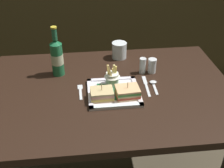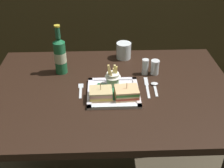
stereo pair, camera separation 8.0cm
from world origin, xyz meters
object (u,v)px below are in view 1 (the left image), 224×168
(dining_table, at_px, (110,116))
(square_plate, at_px, (114,93))
(salt_shaker, at_px, (143,67))
(sandwich_half_right, at_px, (128,92))
(knife, at_px, (146,85))
(fork, at_px, (80,91))
(fries_cup, at_px, (112,77))
(sandwich_half_left, at_px, (102,94))
(spoon, at_px, (154,84))
(water_glass, at_px, (119,51))
(beer_bottle, at_px, (57,57))
(pepper_shaker, at_px, (152,67))

(dining_table, bearing_deg, square_plate, -76.17)
(salt_shaker, bearing_deg, sandwich_half_right, -117.59)
(dining_table, xyz_separation_m, knife, (0.17, 0.01, 0.17))
(dining_table, distance_m, fork, 0.22)
(fork, xyz_separation_m, knife, (0.32, 0.02, 0.00))
(fries_cup, height_order, salt_shaker, fries_cup)
(square_plate, height_order, sandwich_half_left, sandwich_half_left)
(dining_table, bearing_deg, spoon, 3.27)
(square_plate, distance_m, fork, 0.16)
(sandwich_half_right, distance_m, fries_cup, 0.12)
(water_glass, bearing_deg, fries_cup, -103.92)
(dining_table, xyz_separation_m, spoon, (0.21, 0.01, 0.17))
(square_plate, xyz_separation_m, fork, (-0.15, 0.04, -0.01))
(dining_table, xyz_separation_m, sandwich_half_right, (0.07, -0.08, 0.20))
(spoon, bearing_deg, water_glass, 113.17)
(beer_bottle, xyz_separation_m, knife, (0.42, -0.16, -0.10))
(pepper_shaker, bearing_deg, fries_cup, -152.72)
(sandwich_half_right, relative_size, beer_bottle, 0.42)
(sandwich_half_right, height_order, pepper_shaker, sandwich_half_right)
(dining_table, xyz_separation_m, salt_shaker, (0.18, 0.13, 0.20))
(knife, bearing_deg, beer_bottle, 159.87)
(sandwich_half_left, bearing_deg, dining_table, 60.94)
(dining_table, relative_size, fries_cup, 10.36)
(sandwich_half_right, relative_size, pepper_shaker, 1.43)
(square_plate, bearing_deg, beer_bottle, 141.18)
(sandwich_half_left, xyz_separation_m, water_glass, (0.13, 0.40, 0.01))
(square_plate, bearing_deg, dining_table, 103.83)
(square_plate, relative_size, knife, 1.32)
(water_glass, bearing_deg, sandwich_half_right, -92.28)
(fork, relative_size, spoon, 1.05)
(water_glass, height_order, spoon, water_glass)
(square_plate, distance_m, fries_cup, 0.08)
(beer_bottle, height_order, water_glass, beer_bottle)
(square_plate, bearing_deg, knife, 18.00)
(square_plate, height_order, sandwich_half_right, sandwich_half_right)
(spoon, bearing_deg, square_plate, -164.66)
(sandwich_half_right, relative_size, knife, 0.60)
(beer_bottle, relative_size, pepper_shaker, 3.37)
(knife, distance_m, spoon, 0.04)
(beer_bottle, bearing_deg, salt_shaker, -4.79)
(beer_bottle, xyz_separation_m, spoon, (0.46, -0.15, -0.09))
(dining_table, distance_m, knife, 0.24)
(water_glass, relative_size, salt_shaker, 1.09)
(square_plate, bearing_deg, fork, 166.48)
(fries_cup, xyz_separation_m, beer_bottle, (-0.26, 0.15, 0.04))
(sandwich_half_right, bearing_deg, sandwich_half_left, 180.00)
(beer_bottle, distance_m, pepper_shaker, 0.48)
(sandwich_half_left, distance_m, spoon, 0.28)
(pepper_shaker, bearing_deg, square_plate, -141.72)
(square_plate, height_order, fries_cup, fries_cup)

